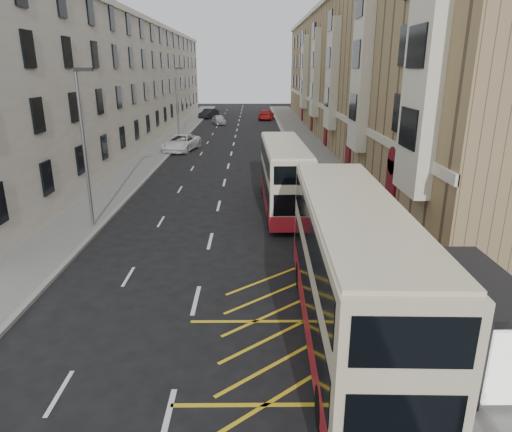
{
  "coord_description": "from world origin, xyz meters",
  "views": [
    {
      "loc": [
        2.09,
        -10.99,
        8.14
      ],
      "look_at": [
        2.24,
        7.68,
        2.05
      ],
      "focal_mm": 32.0,
      "sensor_mm": 36.0,
      "label": 1
    }
  ],
  "objects_px": {
    "pedestrian_mid": "(481,366)",
    "pedestrian_far": "(385,234)",
    "double_decker_front": "(350,273)",
    "white_van": "(181,143)",
    "car_silver": "(219,120)",
    "bus_shelter": "(490,307)",
    "car_dark": "(209,113)",
    "street_lamp_far": "(177,100)",
    "double_decker_rear": "(284,176)",
    "street_lamp_near": "(84,141)",
    "car_red": "(266,115)"
  },
  "relations": [
    {
      "from": "car_dark",
      "to": "car_red",
      "type": "relative_size",
      "value": 0.87
    },
    {
      "from": "pedestrian_mid",
      "to": "car_red",
      "type": "relative_size",
      "value": 0.3
    },
    {
      "from": "double_decker_rear",
      "to": "pedestrian_far",
      "type": "bearing_deg",
      "value": -62.71
    },
    {
      "from": "white_van",
      "to": "car_red",
      "type": "xyz_separation_m",
      "value": [
        9.62,
        29.53,
        -0.02
      ]
    },
    {
      "from": "double_decker_front",
      "to": "double_decker_rear",
      "type": "xyz_separation_m",
      "value": [
        -1.04,
        13.93,
        -0.26
      ]
    },
    {
      "from": "double_decker_front",
      "to": "white_van",
      "type": "bearing_deg",
      "value": 108.15
    },
    {
      "from": "street_lamp_near",
      "to": "white_van",
      "type": "xyz_separation_m",
      "value": [
        1.15,
        23.66,
        -3.82
      ]
    },
    {
      "from": "street_lamp_far",
      "to": "double_decker_front",
      "type": "relative_size",
      "value": 0.7
    },
    {
      "from": "street_lamp_far",
      "to": "double_decker_rear",
      "type": "xyz_separation_m",
      "value": [
        10.31,
        -26.67,
        -2.6
      ]
    },
    {
      "from": "double_decker_front",
      "to": "car_silver",
      "type": "bearing_deg",
      "value": 99.44
    },
    {
      "from": "double_decker_front",
      "to": "pedestrian_mid",
      "type": "height_order",
      "value": "double_decker_front"
    },
    {
      "from": "double_decker_front",
      "to": "white_van",
      "type": "xyz_separation_m",
      "value": [
        -10.2,
        34.26,
        -1.48
      ]
    },
    {
      "from": "pedestrian_far",
      "to": "car_silver",
      "type": "height_order",
      "value": "pedestrian_far"
    },
    {
      "from": "double_decker_front",
      "to": "car_dark",
      "type": "bearing_deg",
      "value": 100.37
    },
    {
      "from": "street_lamp_far",
      "to": "double_decker_rear",
      "type": "bearing_deg",
      "value": -68.87
    },
    {
      "from": "street_lamp_near",
      "to": "car_red",
      "type": "relative_size",
      "value": 1.47
    },
    {
      "from": "bus_shelter",
      "to": "double_decker_rear",
      "type": "xyz_separation_m",
      "value": [
        -4.39,
        15.72,
        -0.1
      ]
    },
    {
      "from": "pedestrian_mid",
      "to": "car_silver",
      "type": "xyz_separation_m",
      "value": [
        -10.79,
        59.89,
        -0.26
      ]
    },
    {
      "from": "bus_shelter",
      "to": "double_decker_rear",
      "type": "relative_size",
      "value": 0.42
    },
    {
      "from": "pedestrian_far",
      "to": "double_decker_rear",
      "type": "bearing_deg",
      "value": -48.54
    },
    {
      "from": "bus_shelter",
      "to": "pedestrian_mid",
      "type": "distance_m",
      "value": 1.53
    },
    {
      "from": "double_decker_front",
      "to": "pedestrian_far",
      "type": "xyz_separation_m",
      "value": [
        2.98,
        6.57,
        -1.22
      ]
    },
    {
      "from": "street_lamp_far",
      "to": "pedestrian_mid",
      "type": "xyz_separation_m",
      "value": [
        14.23,
        -43.24,
        -3.68
      ]
    },
    {
      "from": "street_lamp_far",
      "to": "pedestrian_mid",
      "type": "height_order",
      "value": "street_lamp_far"
    },
    {
      "from": "white_van",
      "to": "car_dark",
      "type": "xyz_separation_m",
      "value": [
        0.0,
        31.67,
        -0.04
      ]
    },
    {
      "from": "car_red",
      "to": "double_decker_rear",
      "type": "bearing_deg",
      "value": 97.2
    },
    {
      "from": "bus_shelter",
      "to": "car_dark",
      "type": "distance_m",
      "value": 69.07
    },
    {
      "from": "white_van",
      "to": "street_lamp_far",
      "type": "bearing_deg",
      "value": 112.26
    },
    {
      "from": "bus_shelter",
      "to": "street_lamp_near",
      "type": "xyz_separation_m",
      "value": [
        -14.69,
        12.39,
        2.5
      ]
    },
    {
      "from": "car_dark",
      "to": "street_lamp_far",
      "type": "bearing_deg",
      "value": -70.85
    },
    {
      "from": "double_decker_front",
      "to": "pedestrian_mid",
      "type": "bearing_deg",
      "value": -40.93
    },
    {
      "from": "bus_shelter",
      "to": "car_dark",
      "type": "height_order",
      "value": "bus_shelter"
    },
    {
      "from": "double_decker_front",
      "to": "pedestrian_far",
      "type": "height_order",
      "value": "double_decker_front"
    },
    {
      "from": "pedestrian_far",
      "to": "car_silver",
      "type": "distance_m",
      "value": 51.84
    },
    {
      "from": "pedestrian_mid",
      "to": "pedestrian_far",
      "type": "relative_size",
      "value": 0.86
    },
    {
      "from": "double_decker_rear",
      "to": "car_red",
      "type": "bearing_deg",
      "value": 88.08
    },
    {
      "from": "double_decker_rear",
      "to": "car_dark",
      "type": "bearing_deg",
      "value": 98.61
    },
    {
      "from": "pedestrian_mid",
      "to": "car_dark",
      "type": "xyz_separation_m",
      "value": [
        -13.08,
        68.57,
        -0.17
      ]
    },
    {
      "from": "street_lamp_near",
      "to": "bus_shelter",
      "type": "bearing_deg",
      "value": -40.14
    },
    {
      "from": "double_decker_rear",
      "to": "car_red",
      "type": "height_order",
      "value": "double_decker_rear"
    },
    {
      "from": "street_lamp_near",
      "to": "white_van",
      "type": "distance_m",
      "value": 23.99
    },
    {
      "from": "street_lamp_near",
      "to": "street_lamp_far",
      "type": "xyz_separation_m",
      "value": [
        0.0,
        30.0,
        0.0
      ]
    },
    {
      "from": "pedestrian_mid",
      "to": "bus_shelter",
      "type": "bearing_deg",
      "value": 59.61
    },
    {
      "from": "double_decker_rear",
      "to": "car_silver",
      "type": "relative_size",
      "value": 2.49
    },
    {
      "from": "street_lamp_near",
      "to": "pedestrian_mid",
      "type": "relative_size",
      "value": 4.98
    },
    {
      "from": "bus_shelter",
      "to": "white_van",
      "type": "xyz_separation_m",
      "value": [
        -13.54,
        36.05,
        -1.32
      ]
    },
    {
      "from": "bus_shelter",
      "to": "street_lamp_far",
      "type": "distance_m",
      "value": 44.94
    },
    {
      "from": "white_van",
      "to": "car_red",
      "type": "relative_size",
      "value": 1.08
    },
    {
      "from": "car_dark",
      "to": "car_red",
      "type": "bearing_deg",
      "value": 9.22
    },
    {
      "from": "bus_shelter",
      "to": "car_red",
      "type": "bearing_deg",
      "value": 93.42
    }
  ]
}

